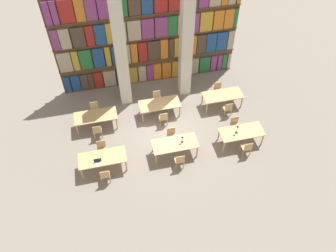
{
  "coord_description": "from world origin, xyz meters",
  "views": [
    {
      "loc": [
        -2.44,
        -10.54,
        12.24
      ],
      "look_at": [
        0.0,
        -0.13,
        0.68
      ],
      "focal_mm": 35.0,
      "sensor_mm": 36.0,
      "label": 1
    }
  ],
  "objects": [
    {
      "name": "chair_9",
      "position": [
        -0.05,
        2.17,
        0.47
      ],
      "size": [
        0.42,
        0.4,
        0.87
      ],
      "rotation": [
        0.0,
        0.0,
        3.14
      ],
      "color": "tan",
      "rests_on": "ground_plane"
    },
    {
      "name": "chair_1",
      "position": [
        -3.25,
        -0.62,
        0.47
      ],
      "size": [
        0.42,
        0.4,
        0.87
      ],
      "rotation": [
        0.0,
        0.0,
        3.14
      ],
      "color": "tan",
      "rests_on": "ground_plane"
    },
    {
      "name": "chair_2",
      "position": [
        0.08,
        -2.08,
        0.47
      ],
      "size": [
        0.42,
        0.4,
        0.87
      ],
      "color": "tan",
      "rests_on": "ground_plane"
    },
    {
      "name": "chair_6",
      "position": [
        -3.36,
        0.55,
        0.47
      ],
      "size": [
        0.42,
        0.4,
        0.87
      ],
      "color": "tan",
      "rests_on": "ground_plane"
    },
    {
      "name": "pillar_center",
      "position": [
        1.63,
        2.9,
        3.0
      ],
      "size": [
        0.58,
        0.58,
        6.0
      ],
      "color": "beige",
      "rests_on": "ground_plane"
    },
    {
      "name": "chair_8",
      "position": [
        -0.05,
        0.67,
        0.47
      ],
      "size": [
        0.42,
        0.4,
        0.87
      ],
      "color": "tan",
      "rests_on": "ground_plane"
    },
    {
      "name": "desk_lamp_0",
      "position": [
        0.38,
        -1.33,
        1.02
      ],
      "size": [
        0.14,
        0.14,
        0.39
      ],
      "color": "#232328",
      "rests_on": "reading_table_1"
    },
    {
      "name": "chair_11",
      "position": [
        3.33,
        2.07,
        0.47
      ],
      "size": [
        0.42,
        0.4,
        0.87
      ],
      "rotation": [
        0.0,
        0.0,
        3.14
      ],
      "color": "tan",
      "rests_on": "ground_plane"
    },
    {
      "name": "chair_0",
      "position": [
        -3.25,
        -2.12,
        0.47
      ],
      "size": [
        0.42,
        0.4,
        0.87
      ],
      "color": "tan",
      "rests_on": "ground_plane"
    },
    {
      "name": "chair_10",
      "position": [
        3.33,
        0.57,
        0.47
      ],
      "size": [
        0.42,
        0.4,
        0.87
      ],
      "color": "tan",
      "rests_on": "ground_plane"
    },
    {
      "name": "pillar_left",
      "position": [
        -1.63,
        2.9,
        3.0
      ],
      "size": [
        0.58,
        0.58,
        6.0
      ],
      "color": "beige",
      "rests_on": "ground_plane"
    },
    {
      "name": "reading_table_1",
      "position": [
        0.04,
        -1.33,
        0.68
      ],
      "size": [
        2.1,
        0.93,
        0.76
      ],
      "color": "tan",
      "rests_on": "ground_plane"
    },
    {
      "name": "reading_table_5",
      "position": [
        3.3,
        1.32,
        0.68
      ],
      "size": [
        2.1,
        0.93,
        0.76
      ],
      "color": "tan",
      "rests_on": "ground_plane"
    },
    {
      "name": "reading_table_2",
      "position": [
        3.29,
        -1.34,
        0.68
      ],
      "size": [
        2.1,
        0.93,
        0.76
      ],
      "color": "tan",
      "rests_on": "ground_plane"
    },
    {
      "name": "reading_table_3",
      "position": [
        -3.34,
        1.3,
        0.68
      ],
      "size": [
        2.1,
        0.93,
        0.76
      ],
      "color": "tan",
      "rests_on": "ground_plane"
    },
    {
      "name": "reading_table_0",
      "position": [
        -3.26,
        -1.37,
        0.68
      ],
      "size": [
        2.1,
        0.93,
        0.76
      ],
      "color": "tan",
      "rests_on": "ground_plane"
    },
    {
      "name": "reading_table_4",
      "position": [
        -0.07,
        1.42,
        0.68
      ],
      "size": [
        2.1,
        0.93,
        0.76
      ],
      "color": "tan",
      "rests_on": "ground_plane"
    },
    {
      "name": "chair_7",
      "position": [
        -3.36,
        2.05,
        0.47
      ],
      "size": [
        0.42,
        0.4,
        0.87
      ],
      "rotation": [
        0.0,
        0.0,
        3.14
      ],
      "color": "tan",
      "rests_on": "ground_plane"
    },
    {
      "name": "bookshelf_bank",
      "position": [
        0.02,
        4.36,
        2.7
      ],
      "size": [
        9.83,
        0.35,
        5.5
      ],
      "color": "brown",
      "rests_on": "ground_plane"
    },
    {
      "name": "laptop",
      "position": [
        -3.47,
        -1.64,
        0.8
      ],
      "size": [
        0.32,
        0.22,
        0.21
      ],
      "color": "silver",
      "rests_on": "reading_table_0"
    },
    {
      "name": "ground_plane",
      "position": [
        0.0,
        0.0,
        0.0
      ],
      "size": [
        40.0,
        40.0,
        0.0
      ],
      "primitive_type": "plane",
      "color": "gray"
    },
    {
      "name": "chair_4",
      "position": [
        3.28,
        -2.09,
        0.47
      ],
      "size": [
        0.42,
        0.4,
        0.87
      ],
      "color": "tan",
      "rests_on": "ground_plane"
    },
    {
      "name": "chair_3",
      "position": [
        0.08,
        -0.58,
        0.47
      ],
      "size": [
        0.42,
        0.4,
        0.87
      ],
      "rotation": [
        0.0,
        0.0,
        3.14
      ],
      "color": "tan",
      "rests_on": "ground_plane"
    },
    {
      "name": "desk_lamp_1",
      "position": [
        3.01,
        -1.36,
        1.08
      ],
      "size": [
        0.14,
        0.14,
        0.48
      ],
      "color": "#232328",
      "rests_on": "reading_table_2"
    },
    {
      "name": "chair_5",
      "position": [
        3.28,
        -0.59,
        0.47
      ],
      "size": [
        0.42,
        0.4,
        0.87
      ],
      "rotation": [
        0.0,
        0.0,
        3.14
      ],
      "color": "tan",
      "rests_on": "ground_plane"
    }
  ]
}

